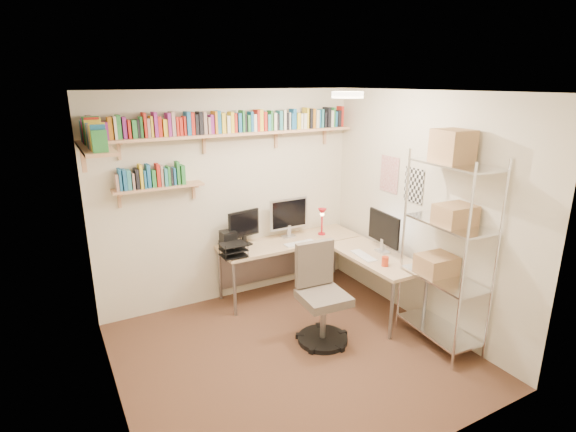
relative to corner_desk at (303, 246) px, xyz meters
name	(u,v)px	position (x,y,z in m)	size (l,w,h in m)	color
ground	(292,354)	(-0.69, -0.98, -0.68)	(3.20, 3.20, 0.00)	#432A1C
room_shell	(293,203)	(-0.69, -0.98, 0.86)	(3.24, 3.04, 2.52)	beige
wall_shelves	(199,136)	(-1.11, 0.31, 1.34)	(3.12, 1.09, 0.80)	tan
corner_desk	(303,246)	(0.00, 0.00, 0.00)	(1.85, 1.80, 1.20)	#D7BB8C
office_chair	(321,301)	(-0.30, -0.87, -0.25)	(0.54, 0.55, 1.03)	black
wire_rack	(448,219)	(0.71, -1.49, 0.64)	(0.48, 0.88, 2.16)	silver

